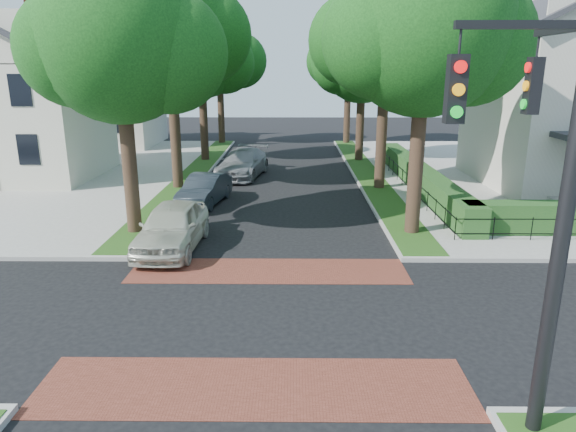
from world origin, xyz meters
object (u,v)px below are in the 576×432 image
(traffic_signal, at_px, (551,176))
(parked_car_rear, at_px, (243,163))
(parked_car_front, at_px, (172,226))
(parked_car_middle, at_px, (204,190))

(traffic_signal, relative_size, parked_car_rear, 1.39)
(parked_car_front, distance_m, parked_car_rear, 13.38)
(parked_car_middle, bearing_deg, traffic_signal, -52.91)
(traffic_signal, height_order, parked_car_rear, traffic_signal)
(traffic_signal, relative_size, parked_car_middle, 1.82)
(traffic_signal, distance_m, parked_car_middle, 18.73)
(parked_car_middle, xyz_separation_m, parked_car_rear, (1.22, 6.80, 0.11))
(parked_car_front, bearing_deg, parked_car_rear, 86.45)
(parked_car_front, bearing_deg, parked_car_middle, 91.28)
(traffic_signal, height_order, parked_car_middle, traffic_signal)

